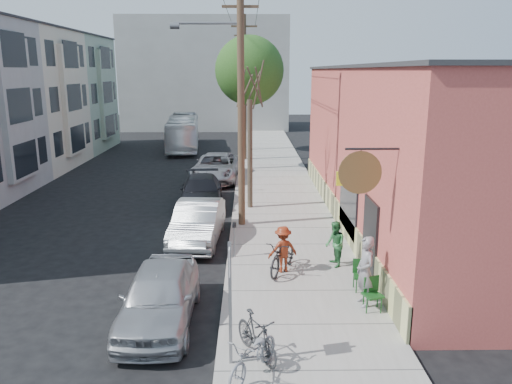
{
  "coord_description": "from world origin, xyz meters",
  "views": [
    {
      "loc": [
        2.76,
        -15.44,
        6.39
      ],
      "look_at": [
        3.04,
        4.63,
        1.5
      ],
      "focal_mm": 35.0,
      "sensor_mm": 36.0,
      "label": 1
    }
  ],
  "objects_px": {
    "utility_pole_near": "(239,96)",
    "bus": "(183,132)",
    "cyclist": "(283,249)",
    "car_1": "(198,223)",
    "car_0": "(159,296)",
    "parking_meter_far": "(239,176)",
    "tree_leafy_far": "(249,67)",
    "car_3": "(216,167)",
    "tree_bare": "(250,155)",
    "parked_bike_a": "(256,336)",
    "parked_bike_b": "(254,356)",
    "patio_chair_a": "(373,295)",
    "patron_green": "(335,244)",
    "patron_grey": "(365,271)",
    "parking_meter_near": "(234,234)",
    "patio_chair_b": "(362,276)",
    "sign_post": "(230,292)",
    "tree_leafy_mid": "(249,71)",
    "car_2": "(201,191)"
  },
  "relations": [
    {
      "from": "parking_meter_far",
      "to": "utility_pole_near",
      "type": "bearing_deg",
      "value": -88.64
    },
    {
      "from": "car_1",
      "to": "bus",
      "type": "distance_m",
      "value": 23.73
    },
    {
      "from": "car_1",
      "to": "car_3",
      "type": "xyz_separation_m",
      "value": [
        0.0,
        11.08,
        0.02
      ]
    },
    {
      "from": "sign_post",
      "to": "tree_leafy_mid",
      "type": "relative_size",
      "value": 0.33
    },
    {
      "from": "parking_meter_near",
      "to": "patio_chair_b",
      "type": "bearing_deg",
      "value": -36.05
    },
    {
      "from": "utility_pole_near",
      "to": "bus",
      "type": "relative_size",
      "value": 0.99
    },
    {
      "from": "patio_chair_a",
      "to": "tree_leafy_far",
      "type": "bearing_deg",
      "value": 76.69
    },
    {
      "from": "parked_bike_a",
      "to": "tree_leafy_far",
      "type": "bearing_deg",
      "value": 60.86
    },
    {
      "from": "parked_bike_a",
      "to": "utility_pole_near",
      "type": "bearing_deg",
      "value": 63.65
    },
    {
      "from": "parked_bike_b",
      "to": "patio_chair_a",
      "type": "bearing_deg",
      "value": 74.08
    },
    {
      "from": "tree_bare",
      "to": "car_3",
      "type": "bearing_deg",
      "value": 106.86
    },
    {
      "from": "patron_green",
      "to": "car_0",
      "type": "xyz_separation_m",
      "value": [
        -5.11,
        -3.47,
        -0.14
      ]
    },
    {
      "from": "patron_grey",
      "to": "car_2",
      "type": "height_order",
      "value": "patron_grey"
    },
    {
      "from": "cyclist",
      "to": "car_3",
      "type": "distance_m",
      "value": 14.68
    },
    {
      "from": "patron_grey",
      "to": "patron_green",
      "type": "xyz_separation_m",
      "value": [
        -0.34,
        2.78,
        -0.22
      ]
    },
    {
      "from": "parking_meter_near",
      "to": "patio_chair_b",
      "type": "distance_m",
      "value": 4.69
    },
    {
      "from": "parked_bike_b",
      "to": "patio_chair_b",
      "type": "bearing_deg",
      "value": 84.31
    },
    {
      "from": "tree_leafy_far",
      "to": "car_3",
      "type": "xyz_separation_m",
      "value": [
        -2.0,
        -11.15,
        -5.87
      ]
    },
    {
      "from": "patron_green",
      "to": "bus",
      "type": "bearing_deg",
      "value": -171.01
    },
    {
      "from": "cyclist",
      "to": "parked_bike_a",
      "type": "bearing_deg",
      "value": 60.33
    },
    {
      "from": "tree_bare",
      "to": "patron_grey",
      "type": "distance_m",
      "value": 10.69
    },
    {
      "from": "tree_leafy_mid",
      "to": "tree_leafy_far",
      "type": "distance_m",
      "value": 8.17
    },
    {
      "from": "cyclist",
      "to": "car_1",
      "type": "relative_size",
      "value": 0.32
    },
    {
      "from": "tree_bare",
      "to": "cyclist",
      "type": "relative_size",
      "value": 3.32
    },
    {
      "from": "tree_leafy_mid",
      "to": "patron_grey",
      "type": "relative_size",
      "value": 4.33
    },
    {
      "from": "parking_meter_near",
      "to": "parking_meter_far",
      "type": "bearing_deg",
      "value": 90.0
    },
    {
      "from": "tree_leafy_mid",
      "to": "parked_bike_b",
      "type": "relative_size",
      "value": 4.64
    },
    {
      "from": "patron_grey",
      "to": "parked_bike_a",
      "type": "distance_m",
      "value": 3.93
    },
    {
      "from": "tree_bare",
      "to": "patron_green",
      "type": "xyz_separation_m",
      "value": [
        2.75,
        -7.33,
        -1.74
      ]
    },
    {
      "from": "sign_post",
      "to": "parked_bike_a",
      "type": "height_order",
      "value": "sign_post"
    },
    {
      "from": "patio_chair_a",
      "to": "cyclist",
      "type": "xyz_separation_m",
      "value": [
        -2.22,
        2.69,
        0.31
      ]
    },
    {
      "from": "tree_leafy_mid",
      "to": "cyclist",
      "type": "height_order",
      "value": "tree_leafy_mid"
    },
    {
      "from": "car_1",
      "to": "cyclist",
      "type": "bearing_deg",
      "value": -44.17
    },
    {
      "from": "patron_grey",
      "to": "car_1",
      "type": "distance_m",
      "value": 7.6
    },
    {
      "from": "utility_pole_near",
      "to": "car_2",
      "type": "bearing_deg",
      "value": 119.1
    },
    {
      "from": "utility_pole_near",
      "to": "parked_bike_b",
      "type": "xyz_separation_m",
      "value": [
        0.45,
        -10.7,
        -4.78
      ]
    },
    {
      "from": "tree_leafy_far",
      "to": "car_3",
      "type": "relative_size",
      "value": 1.51
    },
    {
      "from": "car_0",
      "to": "parking_meter_far",
      "type": "bearing_deg",
      "value": 82.64
    },
    {
      "from": "car_1",
      "to": "car_2",
      "type": "bearing_deg",
      "value": 96.97
    },
    {
      "from": "patron_green",
      "to": "car_1",
      "type": "height_order",
      "value": "patron_green"
    },
    {
      "from": "patron_green",
      "to": "parked_bike_b",
      "type": "xyz_separation_m",
      "value": [
        -2.71,
        -6.04,
        -0.28
      ]
    },
    {
      "from": "car_2",
      "to": "parking_meter_near",
      "type": "bearing_deg",
      "value": -79.8
    },
    {
      "from": "tree_leafy_mid",
      "to": "car_2",
      "type": "xyz_separation_m",
      "value": [
        -2.35,
        -8.78,
        -5.69
      ]
    },
    {
      "from": "sign_post",
      "to": "car_1",
      "type": "relative_size",
      "value": 0.6
    },
    {
      "from": "parked_bike_a",
      "to": "parked_bike_b",
      "type": "distance_m",
      "value": 0.74
    },
    {
      "from": "car_3",
      "to": "bus",
      "type": "relative_size",
      "value": 0.56
    },
    {
      "from": "tree_bare",
      "to": "bus",
      "type": "relative_size",
      "value": 0.49
    },
    {
      "from": "patio_chair_b",
      "to": "parked_bike_a",
      "type": "xyz_separation_m",
      "value": [
        -3.12,
        -3.44,
        0.07
      ]
    },
    {
      "from": "car_0",
      "to": "car_3",
      "type": "xyz_separation_m",
      "value": [
        0.35,
        17.4,
        0.03
      ]
    },
    {
      "from": "patio_chair_a",
      "to": "car_0",
      "type": "bearing_deg",
      "value": 163.7
    }
  ]
}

